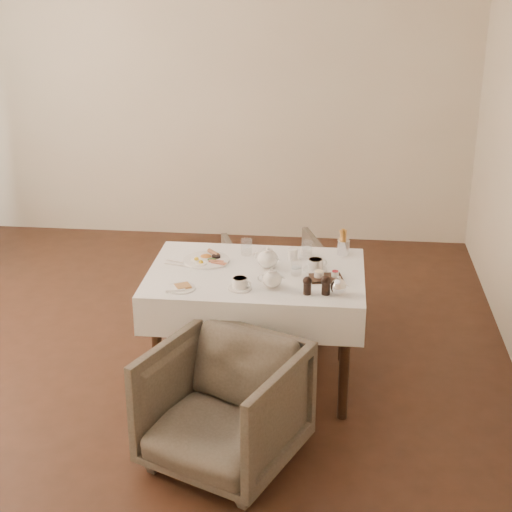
{
  "coord_description": "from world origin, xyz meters",
  "views": [
    {
      "loc": [
        1.05,
        -4.38,
        2.58
      ],
      "look_at": [
        0.59,
        -0.03,
        0.82
      ],
      "focal_mm": 55.0,
      "sensor_mm": 36.0,
      "label": 1
    }
  ],
  "objects_px": {
    "armchair_far": "(275,282)",
    "breakfast_plate": "(207,259)",
    "armchair_near": "(224,407)",
    "table": "(256,289)",
    "teapot_centre": "(267,257)"
  },
  "relations": [
    {
      "from": "armchair_far",
      "to": "breakfast_plate",
      "type": "xyz_separation_m",
      "value": [
        -0.36,
        -0.72,
        0.46
      ]
    },
    {
      "from": "armchair_near",
      "to": "breakfast_plate",
      "type": "relative_size",
      "value": 2.59
    },
    {
      "from": "breakfast_plate",
      "to": "teapot_centre",
      "type": "distance_m",
      "value": 0.39
    },
    {
      "from": "armchair_near",
      "to": "breakfast_plate",
      "type": "xyz_separation_m",
      "value": [
        -0.24,
        0.96,
        0.43
      ]
    },
    {
      "from": "armchair_near",
      "to": "armchair_far",
      "type": "height_order",
      "value": "armchair_near"
    },
    {
      "from": "table",
      "to": "breakfast_plate",
      "type": "height_order",
      "value": "breakfast_plate"
    },
    {
      "from": "teapot_centre",
      "to": "armchair_far",
      "type": "bearing_deg",
      "value": 116.1
    },
    {
      "from": "breakfast_plate",
      "to": "teapot_centre",
      "type": "height_order",
      "value": "teapot_centre"
    },
    {
      "from": "table",
      "to": "teapot_centre",
      "type": "relative_size",
      "value": 7.37
    },
    {
      "from": "armchair_near",
      "to": "teapot_centre",
      "type": "relative_size",
      "value": 4.23
    },
    {
      "from": "armchair_far",
      "to": "breakfast_plate",
      "type": "distance_m",
      "value": 0.93
    },
    {
      "from": "table",
      "to": "breakfast_plate",
      "type": "relative_size",
      "value": 4.51
    },
    {
      "from": "table",
      "to": "armchair_near",
      "type": "bearing_deg",
      "value": -95.66
    },
    {
      "from": "table",
      "to": "teapot_centre",
      "type": "height_order",
      "value": "teapot_centre"
    },
    {
      "from": "armchair_near",
      "to": "armchair_far",
      "type": "distance_m",
      "value": 1.68
    }
  ]
}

